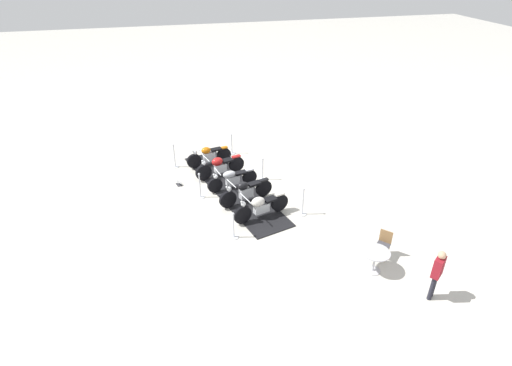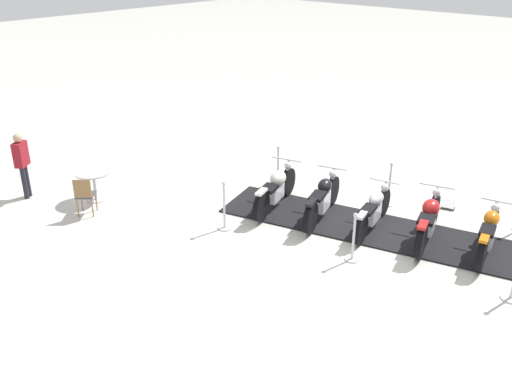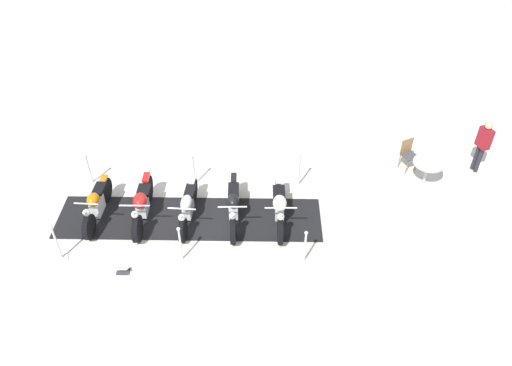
{
  "view_description": "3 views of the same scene",
  "coord_description": "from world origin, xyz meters",
  "px_view_note": "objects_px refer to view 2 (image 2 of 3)",
  "views": [
    {
      "loc": [
        -2.52,
        -14.26,
        8.72
      ],
      "look_at": [
        0.63,
        -1.46,
        0.99
      ],
      "focal_mm": 28.78,
      "sensor_mm": 36.0,
      "label": 1
    },
    {
      "loc": [
        9.65,
        5.27,
        5.85
      ],
      "look_at": [
        1.53,
        -2.08,
        1.01
      ],
      "focal_mm": 38.37,
      "sensor_mm": 36.0,
      "label": 2
    },
    {
      "loc": [
        -8.78,
        -4.43,
        9.41
      ],
      "look_at": [
        1.12,
        -1.5,
        0.69
      ],
      "focal_mm": 35.83,
      "sensor_mm": 36.0,
      "label": 3
    }
  ],
  "objects_px": {
    "stanchion_right_rear": "(278,171)",
    "bystander_person": "(22,160)",
    "motorcycle_copper": "(488,233)",
    "cafe_chair_near_table": "(85,194)",
    "motorcycle_cream": "(276,188)",
    "stanchion_left_mid": "(353,244)",
    "info_placard": "(448,206)",
    "motorcycle_black": "(323,198)",
    "cafe_table": "(94,179)",
    "stanchion_right_mid": "(389,191)",
    "motorcycle_maroon": "(429,220)",
    "motorcycle_chrome": "(374,210)",
    "stanchion_left_rear": "(224,213)"
  },
  "relations": [
    {
      "from": "cafe_chair_near_table",
      "to": "motorcycle_cream",
      "type": "bearing_deg",
      "value": -85.56
    },
    {
      "from": "info_placard",
      "to": "motorcycle_black",
      "type": "bearing_deg",
      "value": -144.51
    },
    {
      "from": "motorcycle_maroon",
      "to": "cafe_table",
      "type": "distance_m",
      "value": 7.85
    },
    {
      "from": "stanchion_left_mid",
      "to": "motorcycle_chrome",
      "type": "bearing_deg",
      "value": -164.61
    },
    {
      "from": "motorcycle_cream",
      "to": "bystander_person",
      "type": "distance_m",
      "value": 6.22
    },
    {
      "from": "stanchion_left_mid",
      "to": "bystander_person",
      "type": "distance_m",
      "value": 8.2
    },
    {
      "from": "stanchion_right_mid",
      "to": "stanchion_left_mid",
      "type": "xyz_separation_m",
      "value": [
        2.74,
        0.76,
        -0.0
      ]
    },
    {
      "from": "motorcycle_cream",
      "to": "stanchion_right_rear",
      "type": "xyz_separation_m",
      "value": [
        -1.18,
        -0.93,
        -0.18
      ]
    },
    {
      "from": "stanchion_right_rear",
      "to": "cafe_table",
      "type": "distance_m",
      "value": 4.66
    },
    {
      "from": "stanchion_left_rear",
      "to": "bystander_person",
      "type": "xyz_separation_m",
      "value": [
        2.14,
        -4.8,
        0.62
      ]
    },
    {
      "from": "motorcycle_copper",
      "to": "stanchion_right_rear",
      "type": "height_order",
      "value": "stanchion_right_rear"
    },
    {
      "from": "stanchion_right_rear",
      "to": "cafe_chair_near_table",
      "type": "xyz_separation_m",
      "value": [
        4.43,
        -2.09,
        0.22
      ]
    },
    {
      "from": "info_placard",
      "to": "motorcycle_copper",
      "type": "bearing_deg",
      "value": -60.99
    },
    {
      "from": "motorcycle_maroon",
      "to": "info_placard",
      "type": "height_order",
      "value": "motorcycle_maroon"
    },
    {
      "from": "motorcycle_maroon",
      "to": "bystander_person",
      "type": "xyz_separation_m",
      "value": [
        4.64,
        -8.39,
        0.49
      ]
    },
    {
      "from": "motorcycle_maroon",
      "to": "motorcycle_copper",
      "type": "bearing_deg",
      "value": -90.77
    },
    {
      "from": "stanchion_right_rear",
      "to": "bystander_person",
      "type": "xyz_separation_m",
      "value": [
        4.88,
        -4.05,
        0.67
      ]
    },
    {
      "from": "info_placard",
      "to": "motorcycle_chrome",
      "type": "bearing_deg",
      "value": -126.94
    },
    {
      "from": "stanchion_right_mid",
      "to": "bystander_person",
      "type": "bearing_deg",
      "value": -50.52
    },
    {
      "from": "cafe_table",
      "to": "cafe_chair_near_table",
      "type": "distance_m",
      "value": 0.82
    },
    {
      "from": "stanchion_right_mid",
      "to": "stanchion_left_rear",
      "type": "distance_m",
      "value": 4.09
    },
    {
      "from": "motorcycle_maroon",
      "to": "cafe_chair_near_table",
      "type": "bearing_deg",
      "value": 107.24
    },
    {
      "from": "stanchion_right_rear",
      "to": "cafe_chair_near_table",
      "type": "bearing_deg",
      "value": -25.23
    },
    {
      "from": "motorcycle_copper",
      "to": "motorcycle_chrome",
      "type": "bearing_deg",
      "value": 92.79
    },
    {
      "from": "stanchion_right_rear",
      "to": "stanchion_left_rear",
      "type": "bearing_deg",
      "value": 15.47
    },
    {
      "from": "motorcycle_copper",
      "to": "bystander_person",
      "type": "relative_size",
      "value": 1.23
    },
    {
      "from": "stanchion_left_mid",
      "to": "cafe_chair_near_table",
      "type": "distance_m",
      "value": 6.2
    },
    {
      "from": "stanchion_left_mid",
      "to": "bystander_person",
      "type": "bearing_deg",
      "value": -69.03
    },
    {
      "from": "stanchion_right_mid",
      "to": "stanchion_left_rear",
      "type": "relative_size",
      "value": 0.97
    },
    {
      "from": "stanchion_right_mid",
      "to": "cafe_table",
      "type": "xyz_separation_m",
      "value": [
        4.61,
        -5.48,
        0.21
      ]
    },
    {
      "from": "motorcycle_chrome",
      "to": "motorcycle_maroon",
      "type": "bearing_deg",
      "value": -86.67
    },
    {
      "from": "stanchion_left_rear",
      "to": "info_placard",
      "type": "bearing_deg",
      "value": 142.62
    },
    {
      "from": "motorcycle_copper",
      "to": "cafe_table",
      "type": "xyz_separation_m",
      "value": [
        3.89,
        -8.13,
        0.08
      ]
    },
    {
      "from": "info_placard",
      "to": "cafe_table",
      "type": "bearing_deg",
      "value": -156.65
    },
    {
      "from": "cafe_chair_near_table",
      "to": "bystander_person",
      "type": "relative_size",
      "value": 0.56
    },
    {
      "from": "motorcycle_maroon",
      "to": "bystander_person",
      "type": "relative_size",
      "value": 1.32
    },
    {
      "from": "motorcycle_cream",
      "to": "stanchion_right_rear",
      "type": "height_order",
      "value": "motorcycle_cream"
    },
    {
      "from": "stanchion_left_mid",
      "to": "cafe_chair_near_table",
      "type": "relative_size",
      "value": 1.11
    },
    {
      "from": "motorcycle_chrome",
      "to": "motorcycle_black",
      "type": "relative_size",
      "value": 0.96
    },
    {
      "from": "motorcycle_maroon",
      "to": "stanchion_right_rear",
      "type": "relative_size",
      "value": 2.15
    },
    {
      "from": "stanchion_right_mid",
      "to": "motorcycle_copper",
      "type": "bearing_deg",
      "value": 74.79
    },
    {
      "from": "motorcycle_copper",
      "to": "stanchion_left_mid",
      "type": "xyz_separation_m",
      "value": [
        2.02,
        -1.89,
        -0.13
      ]
    },
    {
      "from": "bystander_person",
      "to": "stanchion_left_rear",
      "type": "bearing_deg",
      "value": -13.22
    },
    {
      "from": "motorcycle_maroon",
      "to": "motorcycle_cream",
      "type": "relative_size",
      "value": 1.0
    },
    {
      "from": "stanchion_right_mid",
      "to": "stanchion_right_rear",
      "type": "xyz_separation_m",
      "value": [
        0.78,
        -2.83,
        -0.03
      ]
    },
    {
      "from": "stanchion_right_mid",
      "to": "cafe_table",
      "type": "height_order",
      "value": "stanchion_right_mid"
    },
    {
      "from": "motorcycle_black",
      "to": "cafe_table",
      "type": "xyz_separation_m",
      "value": [
        2.95,
        -4.72,
        0.07
      ]
    },
    {
      "from": "motorcycle_cream",
      "to": "stanchion_left_mid",
      "type": "height_order",
      "value": "stanchion_left_mid"
    },
    {
      "from": "motorcycle_chrome",
      "to": "cafe_chair_near_table",
      "type": "bearing_deg",
      "value": 114.28
    },
    {
      "from": "stanchion_right_rear",
      "to": "stanchion_left_mid",
      "type": "bearing_deg",
      "value": 61.43
    }
  ]
}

